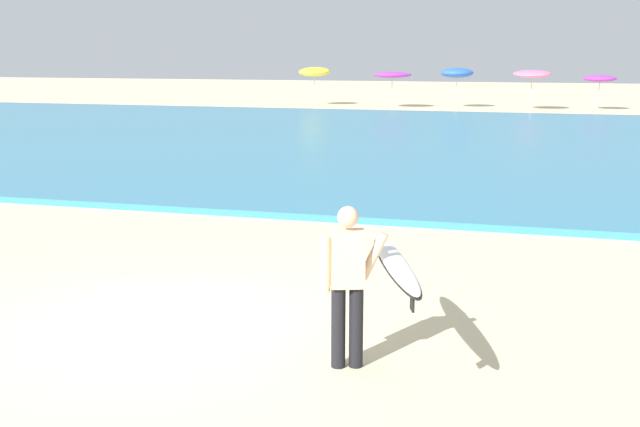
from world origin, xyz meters
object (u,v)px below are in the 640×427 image
at_px(surfer_with_board, 369,273).
at_px(beach_umbrella_1, 392,75).
at_px(beach_umbrella_4, 600,79).
at_px(beach_umbrella_2, 457,73).
at_px(beach_umbrella_0, 314,72).
at_px(beach_umbrella_3, 532,74).

distance_m(surfer_with_board, beach_umbrella_1, 39.17).
distance_m(beach_umbrella_1, beach_umbrella_4, 11.74).
bearing_deg(surfer_with_board, beach_umbrella_2, 94.74).
relative_size(beach_umbrella_0, beach_umbrella_1, 1.06).
relative_size(beach_umbrella_3, beach_umbrella_4, 1.16).
height_order(beach_umbrella_0, beach_umbrella_4, beach_umbrella_0).
xyz_separation_m(surfer_with_board, beach_umbrella_1, (-6.95, 38.54, 0.90)).
relative_size(surfer_with_board, beach_umbrella_4, 1.27).
relative_size(beach_umbrella_1, beach_umbrella_4, 1.14).
height_order(surfer_with_board, beach_umbrella_1, beach_umbrella_1).
xyz_separation_m(beach_umbrella_1, beach_umbrella_2, (3.67, 1.00, 0.12)).
relative_size(surfer_with_board, beach_umbrella_3, 1.09).
xyz_separation_m(beach_umbrella_1, beach_umbrella_4, (11.67, 1.29, -0.15)).
bearing_deg(beach_umbrella_3, beach_umbrella_2, 171.53).
bearing_deg(surfer_with_board, beach_umbrella_4, 83.25).
bearing_deg(beach_umbrella_2, beach_umbrella_3, -8.47).
distance_m(beach_umbrella_2, beach_umbrella_3, 4.34).
height_order(beach_umbrella_0, beach_umbrella_1, beach_umbrella_0).
bearing_deg(beach_umbrella_3, beach_umbrella_0, 177.85).
relative_size(beach_umbrella_0, beach_umbrella_3, 1.04).
height_order(surfer_with_board, beach_umbrella_0, beach_umbrella_0).
xyz_separation_m(surfer_with_board, beach_umbrella_3, (1.02, 38.90, 1.00)).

